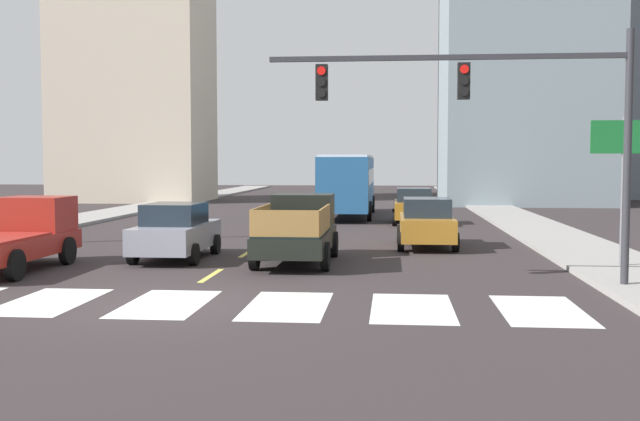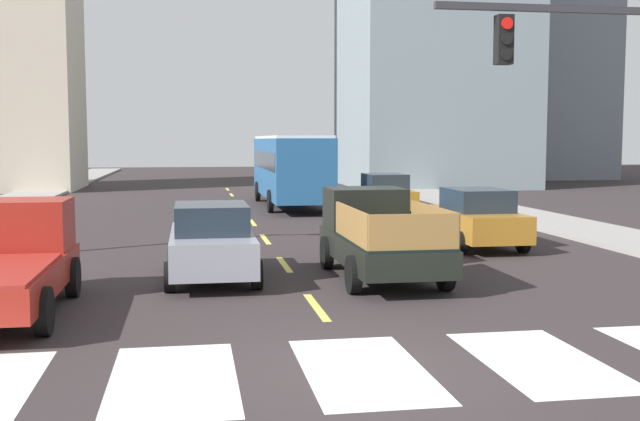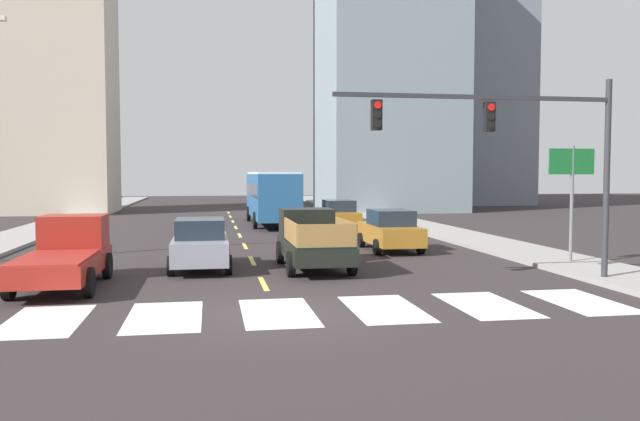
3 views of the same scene
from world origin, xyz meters
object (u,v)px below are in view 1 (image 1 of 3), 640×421
Objects in this scene: pickup_stakebed at (299,230)px; sedan_far at (413,206)px; traffic_signal_gantry at (511,110)px; pickup_dark at (17,236)px; sedan_mid at (176,231)px; sedan_near_left at (426,223)px; direction_sign_green at (623,160)px; city_bus at (348,181)px.

pickup_stakebed reaches higher than sedan_far.
pickup_stakebed is 7.80m from traffic_signal_gantry.
sedan_far is at bearing 57.58° from pickup_dark.
pickup_dark is 4.55m from sedan_mid.
sedan_near_left is at bearing -88.76° from sedan_far.
direction_sign_green reaches higher than pickup_dark.
traffic_signal_gantry is (9.30, -4.59, 3.32)m from sedan_mid.
pickup_stakebed is 1.18× the size of sedan_far.
traffic_signal_gantry is at bearing -78.31° from city_bus.
pickup_dark is 1.18× the size of sedan_mid.
pickup_stakebed is 0.62× the size of traffic_signal_gantry.
city_bus is 23.89m from traffic_signal_gantry.
direction_sign_green reaches higher than sedan_far.
traffic_signal_gantry is (1.70, -18.69, 3.32)m from sedan_far.
sedan_near_left is 10.07m from sedan_far.
direction_sign_green is (12.80, -1.28, 2.17)m from sedan_mid.
sedan_near_left is at bearing 48.71° from pickup_stakebed.
sedan_far is 16.02m from sedan_mid.
sedan_mid is at bearing 35.74° from pickup_dark.
direction_sign_green is at bearing 43.36° from traffic_signal_gantry.
city_bus is 2.45× the size of sedan_mid.
sedan_far and sedan_mid have the same top height.
traffic_signal_gantry reaches higher than sedan_far.
sedan_near_left is 0.53× the size of traffic_signal_gantry.
pickup_dark is 0.62× the size of traffic_signal_gantry.
pickup_dark is at bearing -111.34° from city_bus.
city_bus reaches higher than sedan_near_left.
city_bus is 21.73m from direction_sign_green.
sedan_far is (-0.18, 10.07, 0.00)m from sedan_near_left.
sedan_far is at bearing 108.70° from direction_sign_green.
pickup_stakebed is at bearing -131.68° from sedan_near_left.
sedan_near_left is at bearing 100.06° from traffic_signal_gantry.
traffic_signal_gantry is (5.51, -4.48, 3.24)m from pickup_stakebed.
traffic_signal_gantry reaches higher than city_bus.
direction_sign_green is (3.50, 3.31, -1.14)m from traffic_signal_gantry.
city_bus is (7.97, 21.17, 1.03)m from pickup_dark.
traffic_signal_gantry is 1.99× the size of direction_sign_green.
city_bus is 2.45× the size of sedan_far.
city_bus is at bearing 127.11° from sedan_far.
city_bus is 2.57× the size of direction_sign_green.
pickup_stakebed is at bearing -104.73° from sedan_far.
pickup_stakebed is at bearing -2.87° from sedan_mid.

